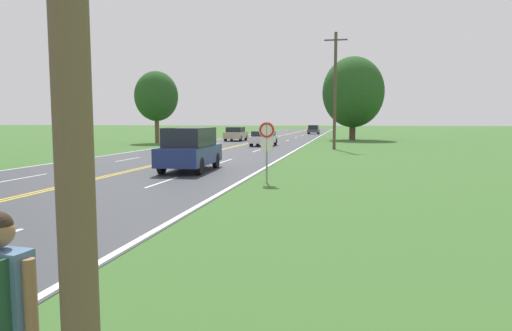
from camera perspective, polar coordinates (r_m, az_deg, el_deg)
The scene contains 8 objects.
traffic_sign at distance 16.67m, azimuth 1.35°, elevation 3.53°, with size 0.60×0.10×2.26m.
utility_pole_midground at distance 37.03m, azimuth 9.85°, elevation 9.35°, with size 1.80×0.24×9.18m.
tree_behind_sign at distance 55.13m, azimuth 12.05°, elevation 8.95°, with size 7.14×7.14×9.71m.
tree_mid_treeline at distance 47.76m, azimuth -12.36°, elevation 8.45°, with size 4.37×4.37×7.27m.
car_dark_blue_suv_approaching at distance 20.97m, azimuth -8.23°, elevation 2.12°, with size 2.09×4.63×1.98m.
car_white_hatchback_mid_near at distance 41.10m, azimuth 0.96°, elevation 3.48°, with size 2.06×3.84×1.34m.
car_champagne_sedan_mid_far at distance 51.36m, azimuth -2.55°, elevation 3.98°, with size 1.95×4.14×1.55m.
car_dark_grey_hatchback_receding at distance 78.04m, azimuth 7.21°, elevation 4.52°, with size 1.89×3.48×1.50m.
Camera 1 is at (9.73, 0.66, 2.31)m, focal length 32.00 mm.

